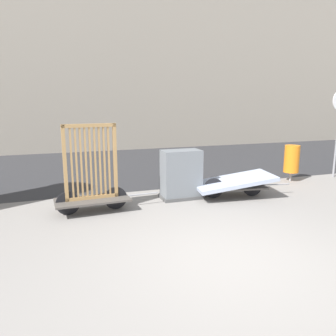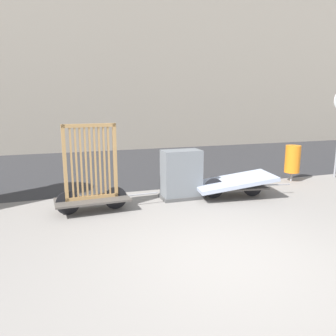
{
  "view_description": "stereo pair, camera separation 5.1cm",
  "coord_description": "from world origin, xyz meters",
  "views": [
    {
      "loc": [
        -2.31,
        -3.86,
        2.24
      ],
      "look_at": [
        0.0,
        2.8,
        0.82
      ],
      "focal_mm": 35.0,
      "sensor_mm": 36.0,
      "label": 1
    },
    {
      "loc": [
        -2.26,
        -3.88,
        2.24
      ],
      "look_at": [
        0.0,
        2.8,
        0.82
      ],
      "focal_mm": 35.0,
      "sensor_mm": 36.0,
      "label": 2
    }
  ],
  "objects": [
    {
      "name": "ground_plane",
      "position": [
        0.0,
        0.0,
        0.0
      ],
      "size": [
        60.0,
        60.0,
        0.0
      ],
      "primitive_type": "plane",
      "color": "gray"
    },
    {
      "name": "road_strip",
      "position": [
        0.0,
        7.73,
        0.0
      ],
      "size": [
        56.0,
        7.39,
        0.01
      ],
      "color": "#2D2D30",
      "rests_on": "ground_plane"
    },
    {
      "name": "building_facade",
      "position": [
        0.0,
        13.43,
        5.89
      ],
      "size": [
        48.0,
        4.0,
        11.78
      ],
      "color": "#9E9384",
      "rests_on": "ground_plane"
    },
    {
      "name": "bike_cart_with_bedframe",
      "position": [
        -1.65,
        2.8,
        0.61
      ],
      "size": [
        2.22,
        0.79,
        1.82
      ],
      "rotation": [
        0.0,
        0.0,
        0.05
      ],
      "color": "#4C4742",
      "rests_on": "ground_plane"
    },
    {
      "name": "bike_cart_with_mattress",
      "position": [
        1.66,
        2.8,
        0.36
      ],
      "size": [
        2.43,
        1.31,
        0.56
      ],
      "rotation": [
        0.0,
        0.0,
        -0.16
      ],
      "color": "#4C4742",
      "rests_on": "ground_plane"
    },
    {
      "name": "utility_cabinet",
      "position": [
        0.44,
        3.12,
        0.53
      ],
      "size": [
        0.96,
        0.55,
        1.15
      ],
      "color": "#4C4C4C",
      "rests_on": "ground_plane"
    },
    {
      "name": "trash_bin",
      "position": [
        4.06,
        3.69,
        0.65
      ],
      "size": [
        0.42,
        0.42,
        1.04
      ],
      "color": "gray",
      "rests_on": "ground_plane"
    }
  ]
}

